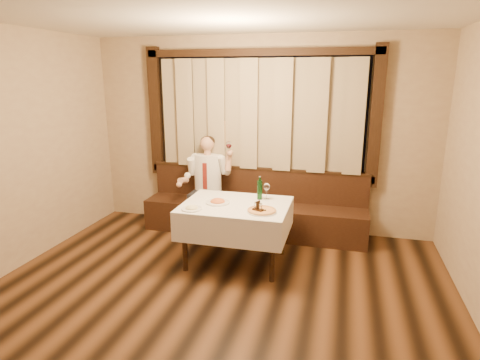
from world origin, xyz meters
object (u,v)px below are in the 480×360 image
(banquette, at_px, (254,212))
(cruet_caddy, at_px, (258,208))
(dining_table, at_px, (236,212))
(pasta_red, at_px, (218,200))
(seated_man, at_px, (207,177))
(pasta_cream, at_px, (192,207))
(pizza, at_px, (262,211))
(green_bottle, at_px, (260,189))

(banquette, xyz_separation_m, cruet_caddy, (0.32, -1.25, 0.49))
(dining_table, xyz_separation_m, cruet_caddy, (0.32, -0.23, 0.15))
(pasta_red, bearing_deg, seated_man, 116.34)
(pasta_cream, bearing_deg, cruet_caddy, 7.73)
(pizza, relative_size, seated_man, 0.25)
(dining_table, relative_size, cruet_caddy, 9.40)
(pasta_cream, distance_m, seated_man, 1.29)
(pasta_cream, bearing_deg, pizza, 8.47)
(pasta_red, relative_size, pasta_cream, 1.20)
(banquette, bearing_deg, pasta_cream, -107.80)
(banquette, height_order, pasta_red, banquette)
(cruet_caddy, distance_m, seated_man, 1.54)
(dining_table, bearing_deg, pasta_red, -172.39)
(dining_table, height_order, green_bottle, green_bottle)
(pasta_red, xyz_separation_m, cruet_caddy, (0.54, -0.20, 0.01))
(dining_table, xyz_separation_m, pasta_red, (-0.22, -0.03, 0.15))
(cruet_caddy, bearing_deg, green_bottle, 122.41)
(banquette, distance_m, pasta_cream, 1.50)
(banquette, bearing_deg, pasta_red, -101.72)
(cruet_caddy, xyz_separation_m, seated_man, (-1.02, 1.16, 0.01))
(pasta_cream, height_order, cruet_caddy, cruet_caddy)
(pasta_red, distance_m, cruet_caddy, 0.57)
(banquette, height_order, cruet_caddy, banquette)
(dining_table, relative_size, pizza, 3.70)
(green_bottle, bearing_deg, cruet_caddy, -80.23)
(green_bottle, bearing_deg, pizza, -75.09)
(pasta_cream, height_order, green_bottle, green_bottle)
(banquette, distance_m, seated_man, 0.86)
(pizza, distance_m, cruet_caddy, 0.05)
(pasta_cream, bearing_deg, seated_man, 101.69)
(green_bottle, xyz_separation_m, cruet_caddy, (0.08, -0.48, -0.08))
(banquette, relative_size, pasta_red, 11.10)
(seated_man, bearing_deg, dining_table, -53.34)
(banquette, height_order, pasta_cream, banquette)
(pasta_red, relative_size, green_bottle, 0.98)
(dining_table, bearing_deg, seated_man, 126.66)
(dining_table, xyz_separation_m, pasta_cream, (-0.43, -0.33, 0.14))
(banquette, relative_size, green_bottle, 10.90)
(pizza, height_order, green_bottle, green_bottle)
(pasta_red, bearing_deg, banquette, 78.28)
(dining_table, bearing_deg, green_bottle, 46.71)
(dining_table, distance_m, pizza, 0.43)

